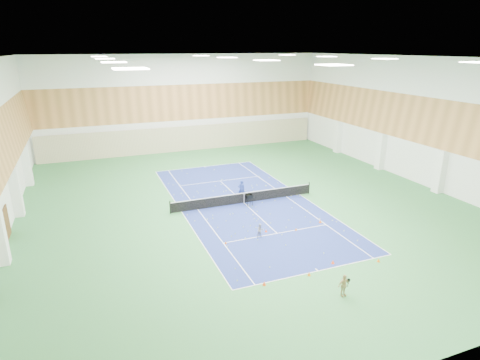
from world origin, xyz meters
name	(u,v)px	position (x,y,z in m)	size (l,w,h in m)	color
ground	(244,203)	(0.00, 0.00, 0.00)	(40.00, 40.00, 0.00)	#32743C
room_shell	(244,135)	(0.00, 0.00, 6.00)	(36.00, 40.00, 12.00)	white
wood_cladding	(244,110)	(0.00, 0.00, 8.00)	(36.00, 40.00, 8.00)	#C28348
ceiling_light_grid	(245,59)	(0.00, 0.00, 11.92)	(21.40, 25.40, 0.06)	white
court_surface	(244,203)	(0.00, 0.00, 0.01)	(10.97, 23.77, 0.01)	navy
tennis_balls_scatter	(244,202)	(0.00, 0.00, 0.05)	(10.57, 22.77, 0.07)	#BFDD25
tennis_net	(244,197)	(0.00, 0.00, 0.55)	(12.80, 0.10, 1.10)	black
back_curtain	(187,138)	(0.00, 19.75, 1.60)	(35.40, 0.16, 3.20)	#C6B793
door_left_b	(6,223)	(-17.92, 0.00, 1.10)	(0.08, 1.80, 2.20)	#593319
coach	(241,189)	(0.24, 1.21, 0.83)	(0.61, 0.40, 1.66)	navy
child_court	(260,230)	(-1.37, -6.46, 0.51)	(0.49, 0.38, 1.02)	#92929A
child_apron	(344,285)	(-0.09, -14.52, 0.64)	(0.75, 0.31, 1.28)	tan
ball_cart	(249,200)	(0.20, -0.60, 0.49)	(0.57, 0.57, 0.98)	black
cone_svc_a	(226,242)	(-3.98, -6.53, 0.09)	(0.17, 0.17, 0.19)	#FF5F0D
cone_svc_b	(266,231)	(-0.65, -5.89, 0.11)	(0.20, 0.20, 0.22)	#FF420D
cone_svc_c	(296,229)	(1.51, -6.44, 0.10)	(0.18, 0.18, 0.20)	orange
cone_svc_d	(320,221)	(3.90, -5.93, 0.12)	(0.22, 0.22, 0.24)	#EE500C
cone_base_a	(264,283)	(-3.63, -12.06, 0.12)	(0.22, 0.22, 0.24)	#FF4A0D
cone_base_b	(309,274)	(-0.75, -12.11, 0.11)	(0.21, 0.21, 0.23)	orange
cone_base_c	(333,262)	(1.33, -11.46, 0.12)	(0.22, 0.22, 0.24)	#FF420D
cone_base_d	(379,260)	(4.12, -12.31, 0.11)	(0.20, 0.20, 0.22)	orange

